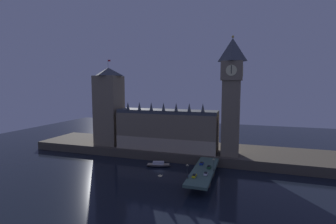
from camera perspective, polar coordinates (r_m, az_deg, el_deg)
ground_plane at (r=147.15m, az=-1.86°, el=-13.77°), size 400.00×400.00×0.00m
embankment at (r=181.76m, az=2.38°, el=-8.91°), size 220.00×42.00×6.00m
parliament_hall at (r=170.10m, az=-0.27°, el=-4.13°), size 70.05×16.98×33.24m
clock_tower at (r=157.39m, az=14.64°, el=4.28°), size 13.22×13.33×74.81m
victoria_tower at (r=189.17m, az=-13.65°, el=1.35°), size 17.86×17.86×63.72m
bridge at (r=134.82m, az=8.31°, el=-13.80°), size 11.21×46.00×5.69m
car_northbound_lead at (r=142.27m, az=7.90°, el=-11.84°), size 2.08×4.31×1.35m
car_northbound_trail at (r=123.52m, az=6.19°, el=-14.63°), size 1.86×4.47×1.33m
car_southbound_lead at (r=126.82m, az=8.87°, el=-14.09°), size 2.02×4.07×1.42m
car_southbound_trail at (r=136.65m, az=9.59°, el=-12.59°), size 1.99×4.06×1.53m
pedestrian_near_rail at (r=121.47m, az=4.74°, el=-14.83°), size 0.38×0.38×1.76m
street_lamp_near at (r=120.25m, az=4.55°, el=-13.30°), size 1.34×0.60×7.01m
street_lamp_mid at (r=132.31m, az=10.67°, el=-11.70°), size 1.34×0.60×6.54m
boat_upstream at (r=155.15m, az=-2.26°, el=-12.25°), size 16.18×8.72×3.24m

